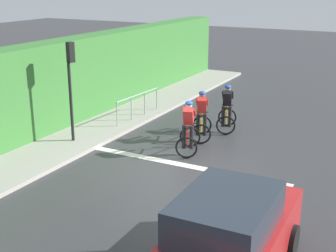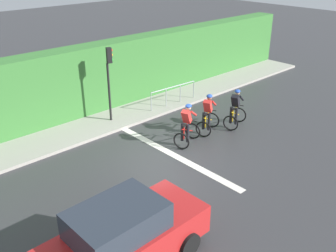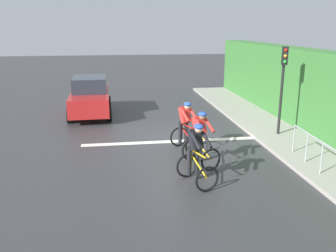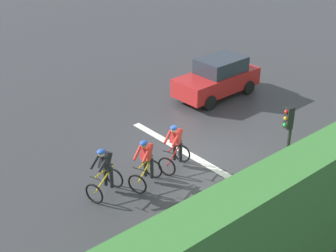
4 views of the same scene
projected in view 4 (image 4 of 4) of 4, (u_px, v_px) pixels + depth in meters
ground_plane at (204, 154)px, 17.56m from camera, size 80.00×80.00×0.00m
sidewalk_kerb at (257, 233)px, 13.55m from camera, size 2.80×24.37×0.12m
stone_wall_low at (284, 242)px, 12.82m from camera, size 0.44×24.37×0.67m
hedge_wall at (299, 209)px, 12.05m from camera, size 1.10×24.37×3.14m
road_marking_stop_line at (195, 158)px, 17.31m from camera, size 7.00×0.30×0.01m
cyclist_lead at (105, 173)px, 14.98m from camera, size 0.98×1.24×1.66m
cyclist_second at (146, 164)px, 15.45m from camera, size 1.03×1.26×1.66m
cyclist_mid at (175, 148)px, 16.36m from camera, size 0.99×1.24×1.66m
car_red at (218, 78)px, 21.86m from camera, size 1.95×4.13×1.76m
traffic_light_near_crossing at (287, 143)px, 13.74m from camera, size 0.25×0.31×3.34m
pedestrian_railing_kerbside at (189, 224)px, 12.83m from camera, size 0.19×2.73×1.03m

